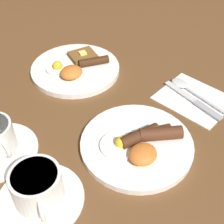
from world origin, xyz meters
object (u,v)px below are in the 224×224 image
at_px(teacup_near, 38,190).
at_px(spoon, 185,86).
at_px(knife, 195,102).
at_px(breakfast_plate_near, 139,144).
at_px(breakfast_plate_far, 76,68).

bearing_deg(teacup_near, spoon, 0.09).
bearing_deg(spoon, knife, 157.63).
distance_m(teacup_near, spoon, 0.47).
bearing_deg(teacup_near, breakfast_plate_near, -11.50).
bearing_deg(breakfast_plate_far, teacup_near, -139.75).
height_order(breakfast_plate_far, spoon, breakfast_plate_far).
xyz_separation_m(breakfast_plate_far, knife, (0.12, -0.32, -0.00)).
bearing_deg(breakfast_plate_near, breakfast_plate_far, 73.82).
relative_size(breakfast_plate_near, breakfast_plate_far, 0.98).
height_order(breakfast_plate_near, knife, breakfast_plate_near).
bearing_deg(teacup_near, breakfast_plate_far, 40.25).
distance_m(breakfast_plate_far, knife, 0.34).
height_order(breakfast_plate_near, breakfast_plate_far, breakfast_plate_near).
bearing_deg(knife, breakfast_plate_near, 96.34).
bearing_deg(breakfast_plate_far, spoon, -60.78).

